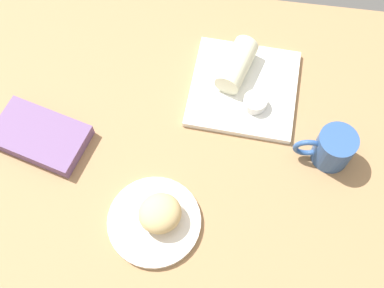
{
  "coord_description": "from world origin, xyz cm",
  "views": [
    {
      "loc": [
        -13.09,
        48.36,
        105.99
      ],
      "look_at": [
        -6.64,
        1.9,
        7.0
      ],
      "focal_mm": 45.75,
      "sensor_mm": 36.0,
      "label": 1
    }
  ],
  "objects_px": {
    "breakfast_wrap": "(237,65)",
    "square_plate": "(244,88)",
    "scone_pastry": "(160,213)",
    "round_plate": "(154,222)",
    "book_stack": "(40,136)",
    "sauce_cup": "(255,102)",
    "coffee_mug": "(332,148)"
  },
  "relations": [
    {
      "from": "coffee_mug",
      "to": "scone_pastry",
      "type": "bearing_deg",
      "value": 29.55
    },
    {
      "from": "breakfast_wrap",
      "to": "coffee_mug",
      "type": "distance_m",
      "value": 0.3
    },
    {
      "from": "square_plate",
      "to": "coffee_mug",
      "type": "bearing_deg",
      "value": 144.05
    },
    {
      "from": "book_stack",
      "to": "coffee_mug",
      "type": "height_order",
      "value": "coffee_mug"
    },
    {
      "from": "scone_pastry",
      "to": "round_plate",
      "type": "bearing_deg",
      "value": 34.03
    },
    {
      "from": "scone_pastry",
      "to": "square_plate",
      "type": "distance_m",
      "value": 0.38
    },
    {
      "from": "breakfast_wrap",
      "to": "book_stack",
      "type": "xyz_separation_m",
      "value": [
        0.43,
        0.24,
        -0.03
      ]
    },
    {
      "from": "round_plate",
      "to": "sauce_cup",
      "type": "xyz_separation_m",
      "value": [
        -0.19,
        -0.31,
        0.02
      ]
    },
    {
      "from": "book_stack",
      "to": "breakfast_wrap",
      "type": "bearing_deg",
      "value": -151.02
    },
    {
      "from": "breakfast_wrap",
      "to": "scone_pastry",
      "type": "bearing_deg",
      "value": 88.85
    },
    {
      "from": "scone_pastry",
      "to": "sauce_cup",
      "type": "height_order",
      "value": "scone_pastry"
    },
    {
      "from": "book_stack",
      "to": "round_plate",
      "type": "bearing_deg",
      "value": 151.21
    },
    {
      "from": "scone_pastry",
      "to": "book_stack",
      "type": "bearing_deg",
      "value": -26.42
    },
    {
      "from": "round_plate",
      "to": "square_plate",
      "type": "bearing_deg",
      "value": -113.83
    },
    {
      "from": "square_plate",
      "to": "sauce_cup",
      "type": "distance_m",
      "value": 0.06
    },
    {
      "from": "coffee_mug",
      "to": "sauce_cup",
      "type": "bearing_deg",
      "value": -29.73
    },
    {
      "from": "square_plate",
      "to": "sauce_cup",
      "type": "bearing_deg",
      "value": 121.09
    },
    {
      "from": "round_plate",
      "to": "scone_pastry",
      "type": "xyz_separation_m",
      "value": [
        -0.01,
        -0.01,
        0.04
      ]
    },
    {
      "from": "scone_pastry",
      "to": "breakfast_wrap",
      "type": "bearing_deg",
      "value": -107.39
    },
    {
      "from": "book_stack",
      "to": "coffee_mug",
      "type": "bearing_deg",
      "value": -175.85
    },
    {
      "from": "breakfast_wrap",
      "to": "coffee_mug",
      "type": "bearing_deg",
      "value": 156.87
    },
    {
      "from": "round_plate",
      "to": "book_stack",
      "type": "bearing_deg",
      "value": -28.79
    },
    {
      "from": "round_plate",
      "to": "book_stack",
      "type": "xyz_separation_m",
      "value": [
        0.29,
        -0.16,
        0.01
      ]
    },
    {
      "from": "breakfast_wrap",
      "to": "square_plate",
      "type": "bearing_deg",
      "value": 137.33
    },
    {
      "from": "sauce_cup",
      "to": "breakfast_wrap",
      "type": "xyz_separation_m",
      "value": [
        0.05,
        -0.09,
        0.02
      ]
    },
    {
      "from": "breakfast_wrap",
      "to": "coffee_mug",
      "type": "height_order",
      "value": "coffee_mug"
    },
    {
      "from": "scone_pastry",
      "to": "square_plate",
      "type": "height_order",
      "value": "scone_pastry"
    },
    {
      "from": "sauce_cup",
      "to": "coffee_mug",
      "type": "bearing_deg",
      "value": 150.27
    },
    {
      "from": "square_plate",
      "to": "scone_pastry",
      "type": "bearing_deg",
      "value": 67.45
    },
    {
      "from": "scone_pastry",
      "to": "breakfast_wrap",
      "type": "xyz_separation_m",
      "value": [
        -0.12,
        -0.39,
        0.0
      ]
    },
    {
      "from": "round_plate",
      "to": "sauce_cup",
      "type": "bearing_deg",
      "value": -121.21
    },
    {
      "from": "scone_pastry",
      "to": "book_stack",
      "type": "height_order",
      "value": "scone_pastry"
    }
  ]
}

